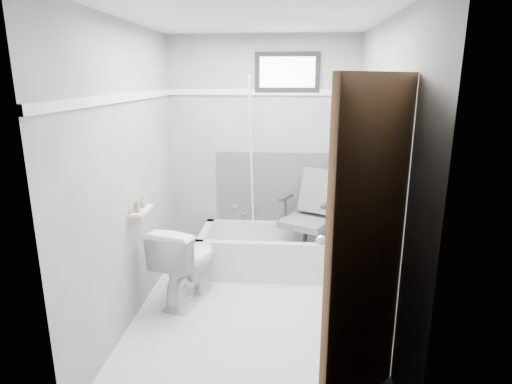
# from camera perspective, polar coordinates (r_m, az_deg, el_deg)

# --- Properties ---
(floor) EXTENTS (2.60, 2.60, 0.00)m
(floor) POSITION_cam_1_polar(r_m,az_deg,el_deg) (3.81, -0.41, -16.10)
(floor) COLOR white
(floor) RESTS_ON ground
(ceiling) EXTENTS (2.60, 2.60, 0.00)m
(ceiling) POSITION_cam_1_polar(r_m,az_deg,el_deg) (3.29, -0.50, 22.56)
(ceiling) COLOR silver
(ceiling) RESTS_ON floor
(wall_back) EXTENTS (2.00, 0.02, 2.40)m
(wall_back) POSITION_cam_1_polar(r_m,az_deg,el_deg) (4.62, 0.89, 5.46)
(wall_back) COLOR gray
(wall_back) RESTS_ON floor
(wall_front) EXTENTS (2.00, 0.02, 2.40)m
(wall_front) POSITION_cam_1_polar(r_m,az_deg,el_deg) (2.11, -3.39, -6.38)
(wall_front) COLOR gray
(wall_front) RESTS_ON floor
(wall_left) EXTENTS (0.02, 2.60, 2.40)m
(wall_left) POSITION_cam_1_polar(r_m,az_deg,el_deg) (3.57, -16.66, 1.96)
(wall_left) COLOR gray
(wall_left) RESTS_ON floor
(wall_right) EXTENTS (0.02, 2.60, 2.40)m
(wall_right) POSITION_cam_1_polar(r_m,az_deg,el_deg) (3.42, 16.51, 1.39)
(wall_right) COLOR gray
(wall_right) RESTS_ON floor
(bathtub) EXTENTS (1.50, 0.70, 0.42)m
(bathtub) POSITION_cam_1_polar(r_m,az_deg,el_deg) (4.54, 2.22, -7.79)
(bathtub) COLOR silver
(bathtub) RESTS_ON floor
(office_chair) EXTENTS (0.72, 0.72, 0.93)m
(office_chair) POSITION_cam_1_polar(r_m,az_deg,el_deg) (4.45, 6.63, -3.19)
(office_chair) COLOR #5F5E63
(office_chair) RESTS_ON bathtub
(toilet) EXTENTS (0.58, 0.81, 0.72)m
(toilet) POSITION_cam_1_polar(r_m,az_deg,el_deg) (3.96, -9.22, -9.19)
(toilet) COLOR white
(toilet) RESTS_ON floor
(door) EXTENTS (0.78, 0.78, 2.00)m
(door) POSITION_cam_1_polar(r_m,az_deg,el_deg) (2.31, 22.18, -11.05)
(door) COLOR brown
(door) RESTS_ON floor
(window) EXTENTS (0.66, 0.04, 0.40)m
(window) POSITION_cam_1_polar(r_m,az_deg,el_deg) (4.53, 4.20, 15.64)
(window) COLOR black
(window) RESTS_ON wall_back
(backerboard) EXTENTS (1.50, 0.02, 0.78)m
(backerboard) POSITION_cam_1_polar(r_m,az_deg,el_deg) (4.69, 3.91, 0.56)
(backerboard) COLOR #4C4C4F
(backerboard) RESTS_ON wall_back
(trim_back) EXTENTS (2.00, 0.02, 0.06)m
(trim_back) POSITION_cam_1_polar(r_m,az_deg,el_deg) (4.55, 0.91, 13.16)
(trim_back) COLOR white
(trim_back) RESTS_ON wall_back
(trim_left) EXTENTS (0.02, 2.60, 0.06)m
(trim_left) POSITION_cam_1_polar(r_m,az_deg,el_deg) (3.49, -17.23, 11.92)
(trim_left) COLOR white
(trim_left) RESTS_ON wall_left
(pole) EXTENTS (0.02, 0.55, 1.88)m
(pole) POSITION_cam_1_polar(r_m,az_deg,el_deg) (4.42, -0.59, 3.04)
(pole) COLOR white
(pole) RESTS_ON bathtub
(shelf) EXTENTS (0.10, 0.32, 0.02)m
(shelf) POSITION_cam_1_polar(r_m,az_deg,el_deg) (3.68, -14.97, -2.40)
(shelf) COLOR white
(shelf) RESTS_ON wall_left
(soap_bottle_a) EXTENTS (0.05, 0.05, 0.10)m
(soap_bottle_a) POSITION_cam_1_polar(r_m,az_deg,el_deg) (3.59, -15.61, -1.78)
(soap_bottle_a) COLOR #99754C
(soap_bottle_a) RESTS_ON shelf
(soap_bottle_b) EXTENTS (0.09, 0.09, 0.08)m
(soap_bottle_b) POSITION_cam_1_polar(r_m,az_deg,el_deg) (3.72, -14.88, -1.25)
(soap_bottle_b) COLOR teal
(soap_bottle_b) RESTS_ON shelf
(faucet) EXTENTS (0.26, 0.10, 0.16)m
(faucet) POSITION_cam_1_polar(r_m,az_deg,el_deg) (4.76, -1.57, -2.31)
(faucet) COLOR silver
(faucet) RESTS_ON wall_back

